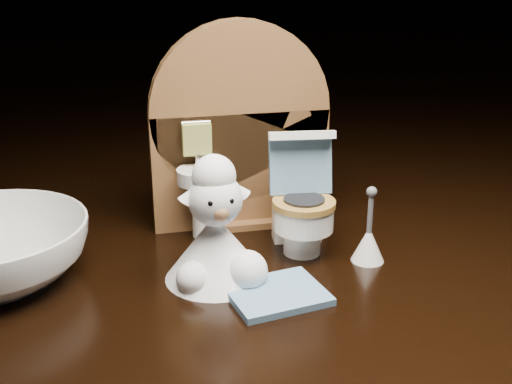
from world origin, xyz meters
TOP-DOWN VIEW (x-y plane):
  - backdrop_panel at (-0.00, 0.06)m, footprint 0.13×0.05m
  - toy_toilet at (0.03, 0.01)m, footprint 0.04×0.06m
  - bath_mat at (-0.00, -0.05)m, footprint 0.06×0.05m
  - toilet_brush at (0.07, -0.02)m, footprint 0.02×0.02m
  - plush_lamb at (-0.03, -0.02)m, footprint 0.06×0.06m

SIDE VIEW (x-z plane):
  - bath_mat at x=0.00m, z-range 0.00..0.00m
  - toilet_brush at x=0.07m, z-range -0.01..0.04m
  - plush_lamb at x=-0.03m, z-range -0.01..0.07m
  - toy_toilet at x=0.03m, z-range -0.01..0.07m
  - backdrop_panel at x=0.00m, z-range -0.01..0.14m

